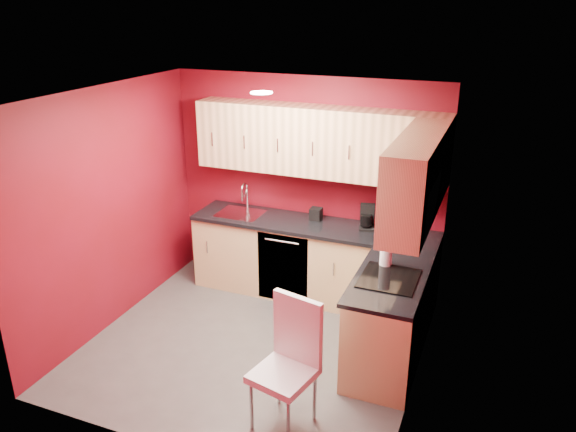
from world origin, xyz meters
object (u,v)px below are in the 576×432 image
Objects in this scene: paper_towel at (386,253)px; sink at (241,210)px; microwave at (408,202)px; dining_chair at (283,368)px; coffee_maker at (367,217)px; napkin_holder at (316,214)px.

sink is at bearing 158.25° from paper_towel.
dining_chair is at bearing -121.94° from microwave.
napkin_holder is at bearing 162.75° from coffee_maker.
coffee_maker reaches higher than paper_towel.
dining_chair is at bearing -77.15° from napkin_holder.
napkin_holder is at bearing 8.24° from sink.
coffee_maker reaches higher than dining_chair.
dining_chair is (-0.49, -1.36, -0.49)m from paper_towel.
coffee_maker is 1.94× the size of napkin_holder.
sink is 0.47× the size of dining_chair.
microwave is at bearing -25.60° from sink.
microwave reaches higher than napkin_holder.
coffee_maker is 0.61m from napkin_holder.
microwave is 2.87× the size of paper_towel.
dining_chair is (-0.10, -2.19, -0.49)m from coffee_maker.
coffee_maker is at bearing 2.96° from sink.
microwave is 1.79m from napkin_holder.
paper_towel is (0.39, -0.83, -0.00)m from coffee_maker.
microwave is at bearing -73.46° from coffee_maker.
paper_towel is (1.00, -0.88, 0.06)m from napkin_holder.
paper_towel reaches higher than napkin_holder.
dining_chair is (0.51, -2.24, -0.43)m from napkin_holder.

